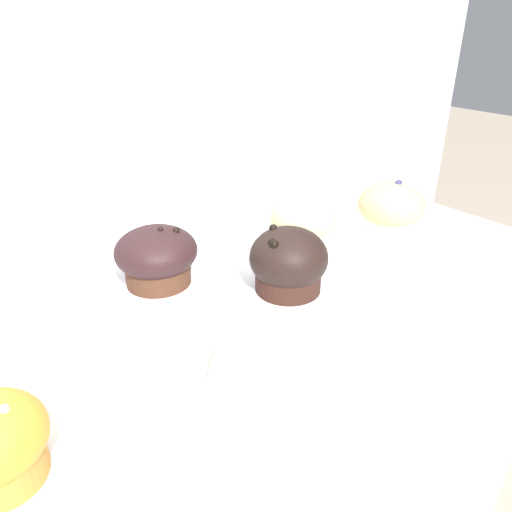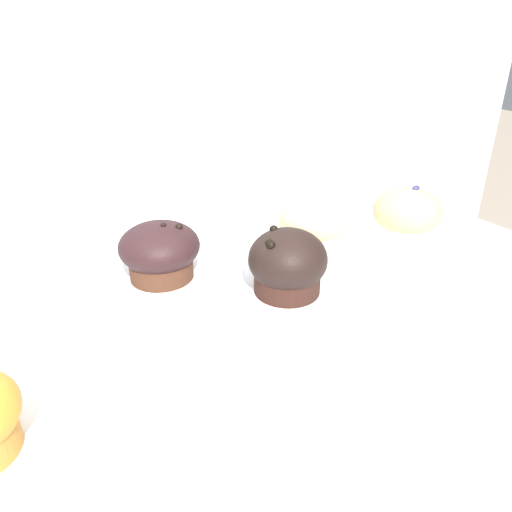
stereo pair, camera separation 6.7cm
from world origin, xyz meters
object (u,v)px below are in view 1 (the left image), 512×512
muffin_front_center (288,262)px  muffin_back_left (391,208)px  muffin_back_right (157,256)px  muffin_front_right (303,222)px

muffin_front_center → muffin_back_left: size_ratio=0.94×
muffin_front_center → muffin_back_right: (-0.12, 0.13, -0.00)m
muffin_front_center → muffin_back_right: 0.18m
muffin_front_center → muffin_front_right: (0.11, 0.08, 0.00)m
muffin_back_left → muffin_back_right: same height
muffin_back_left → muffin_front_right: size_ratio=1.08×
muffin_back_right → muffin_front_center: bearing=-46.2°
muffin_back_left → muffin_back_right: 0.41m
muffin_front_center → muffin_back_left: muffin_front_center is taller
muffin_back_right → muffin_front_right: bearing=-11.8°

